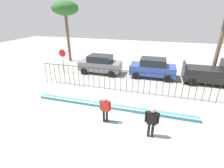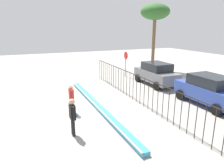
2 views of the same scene
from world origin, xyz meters
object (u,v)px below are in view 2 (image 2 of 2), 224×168
Objects in this scene: skateboard at (74,113)px; parked_car_gray at (156,73)px; camera_operator at (72,114)px; parked_car_blue at (209,90)px; stop_sign at (126,61)px; palm_tree_short at (155,13)px; skateboarder at (71,96)px.

parked_car_gray reaches higher than skateboard.
camera_operator reaches higher than skateboard.
parked_car_blue is 9.18m from stop_sign.
camera_operator is 10.35m from parked_car_gray.
parked_car_blue is (1.83, 8.19, 0.91)m from skateboard.
skateboard is at bearing -51.53° from palm_tree_short.
palm_tree_short reaches higher than parked_car_blue.
parked_car_blue is (5.34, 0.22, 0.00)m from parked_car_gray.
skateboarder is at bearing -166.03° from skateboard.
palm_tree_short reaches higher than parked_car_gray.
parked_car_blue is 12.41m from palm_tree_short.
skateboarder is 0.39× the size of parked_car_gray.
parked_car_gray is at bearing 15.67° from stop_sign.
palm_tree_short is at bearing 111.55° from stop_sign.
palm_tree_short is (-8.64, 11.33, 5.26)m from skateboarder.
stop_sign is at bearing -176.26° from parked_car_blue.
skateboarder reaches higher than skateboard.
camera_operator is 8.79m from parked_car_blue.
stop_sign is at bearing -68.45° from palm_tree_short.
parked_car_blue is (-0.47, 8.78, -0.08)m from camera_operator.
stop_sign reaches higher than parked_car_blue.
camera_operator is 0.24× the size of palm_tree_short.
skateboarder is 0.96× the size of camera_operator.
parked_car_gray is 3.92m from stop_sign.
parked_car_gray is at bearing -31.27° from palm_tree_short.
camera_operator is (2.63, -0.53, 0.04)m from skateboarder.
skateboard is 0.19× the size of parked_car_gray.
camera_operator is at bearing -9.51° from skateboard.
skateboard is at bearing 23.86° from skateboarder.
skateboarder is 0.68× the size of stop_sign.
palm_tree_short is at bearing 141.99° from skateboarder.
palm_tree_short reaches higher than stop_sign.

